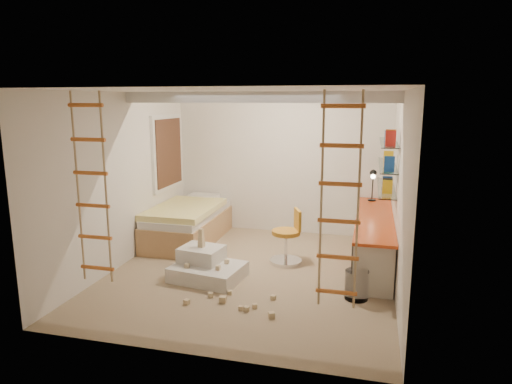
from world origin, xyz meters
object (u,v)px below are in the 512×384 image
(desk, at_px, (373,238))
(play_platform, at_px, (206,267))
(bed, at_px, (188,223))
(swivel_chair, at_px, (288,243))

(desk, height_order, play_platform, desk)
(desk, relative_size, bed, 1.40)
(desk, relative_size, swivel_chair, 3.31)
(bed, relative_size, swivel_chair, 2.37)
(desk, bearing_deg, swivel_chair, -166.55)
(bed, xyz_separation_m, swivel_chair, (1.92, -0.67, -0.02))
(desk, xyz_separation_m, bed, (-3.20, 0.36, -0.07))
(swivel_chair, xyz_separation_m, play_platform, (-1.00, -0.89, -0.15))
(desk, bearing_deg, play_platform, -152.38)
(bed, distance_m, play_platform, 1.81)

